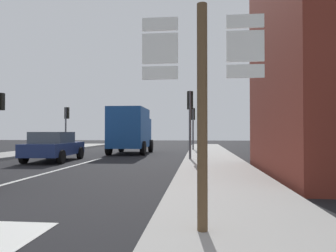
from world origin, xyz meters
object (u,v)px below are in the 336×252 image
Objects in this scene: route_sign_post at (202,99)px; traffic_light_far_right at (193,119)px; traffic_light_near_right at (190,109)px; traffic_light_far_left at (67,118)px; delivery_truck at (131,129)px; traffic_light_near_left at (0,110)px; sedan_far at (54,146)px.

route_sign_post is 19.55m from traffic_light_far_right.
traffic_light_far_left is at bearing 141.60° from traffic_light_near_right.
traffic_light_far_right reaches higher than route_sign_post.
delivery_truck is 5.27m from traffic_light_far_right.
route_sign_post is 11.31m from traffic_light_near_right.
traffic_light_near_left is 9.92m from traffic_light_near_right.
traffic_light_far_right reaches higher than delivery_truck.
sedan_far is 9.18m from traffic_light_far_left.
traffic_light_near_left is 1.00× the size of traffic_light_near_right.
traffic_light_near_left is at bearing -90.00° from traffic_light_far_left.
route_sign_post is 0.97× the size of traffic_light_far_right.
traffic_light_far_left is at bearing 154.66° from delivery_truck.
traffic_light_near_right is at bearing 5.07° from sedan_far.
traffic_light_far_left is at bearing 118.50° from route_sign_post.
traffic_light_far_left is 1.04× the size of traffic_light_far_right.
traffic_light_far_left is (-0.00, 8.16, -0.07)m from traffic_light_near_left.
traffic_light_far_left reaches higher than traffic_light_far_right.
delivery_truck is at bearing -143.20° from traffic_light_far_right.
route_sign_post is at bearing -74.19° from delivery_truck.
delivery_truck is (2.64, 5.74, 0.89)m from sedan_far.
traffic_light_far_right is (4.17, 3.12, 0.80)m from delivery_truck.
sedan_far is 12.98m from route_sign_post.
traffic_light_far_left reaches higher than delivery_truck.
traffic_light_near_left is 1.06× the size of traffic_light_far_right.
traffic_light_far_right is at bearing 40.84° from traffic_light_near_left.
route_sign_post is at bearing -46.57° from traffic_light_near_left.
sedan_far is 1.23× the size of traffic_light_near_right.
traffic_light_far_left is 9.92m from traffic_light_far_right.
traffic_light_near_right reaches higher than sedan_far.
delivery_truck is 1.43× the size of traffic_light_near_left.
sedan_far is at bearing -114.69° from delivery_truck.
delivery_truck reaches higher than sedan_far.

